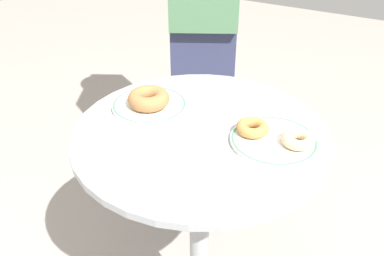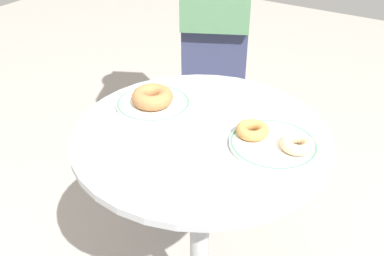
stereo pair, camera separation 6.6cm
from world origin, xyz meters
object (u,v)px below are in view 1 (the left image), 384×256
at_px(cafe_table, 200,199).
at_px(donut_cinnamon, 149,98).
at_px(donut_glazed, 298,139).
at_px(person_figure, 203,30).
at_px(paper_napkin, 195,169).
at_px(plate_right, 274,140).
at_px(donut_old_fashioned, 253,128).
at_px(plate_left, 149,105).

distance_m(cafe_table, donut_cinnamon, 0.31).
xyz_separation_m(donut_glazed, person_figure, (-0.51, 0.55, -0.01)).
bearing_deg(paper_napkin, plate_right, 56.47).
distance_m(donut_old_fashioned, person_figure, 0.68).
bearing_deg(cafe_table, plate_right, 11.20).
xyz_separation_m(plate_left, donut_cinnamon, (0.01, -0.01, 0.03)).
distance_m(donut_glazed, donut_old_fashioned, 0.11).
distance_m(plate_right, donut_cinnamon, 0.34).
xyz_separation_m(cafe_table, donut_glazed, (0.23, 0.04, 0.25)).
height_order(plate_right, person_figure, person_figure).
relative_size(cafe_table, paper_napkin, 6.39).
relative_size(plate_left, plate_right, 0.97).
bearing_deg(cafe_table, donut_cinnamon, 169.45).
relative_size(cafe_table, donut_cinnamon, 6.99).
bearing_deg(person_figure, paper_napkin, -64.91).
bearing_deg(donut_glazed, cafe_table, -170.49).
bearing_deg(paper_napkin, donut_old_fashioned, 70.75).
bearing_deg(plate_left, donut_old_fashioned, -0.92).
bearing_deg(plate_right, donut_glazed, 4.03).
relative_size(plate_left, person_figure, 0.12).
height_order(plate_right, donut_old_fashioned, donut_old_fashioned).
distance_m(plate_right, paper_napkin, 0.21).
bearing_deg(person_figure, donut_cinnamon, -78.14).
height_order(cafe_table, plate_left, plate_left).
height_order(plate_right, donut_glazed, donut_glazed).
relative_size(donut_glazed, person_figure, 0.05).
distance_m(plate_left, person_figure, 0.56).
bearing_deg(donut_cinnamon, cafe_table, -10.55).
xyz_separation_m(donut_cinnamon, person_figure, (-0.12, 0.56, -0.02)).
distance_m(donut_cinnamon, donut_glazed, 0.40).
relative_size(paper_napkin, person_figure, 0.07).
height_order(plate_left, person_figure, person_figure).
bearing_deg(person_figure, donut_old_fashioned, -53.85).
relative_size(donut_cinnamon, person_figure, 0.07).
relative_size(plate_left, donut_glazed, 2.56).
bearing_deg(person_figure, donut_glazed, -47.02).
relative_size(donut_cinnamon, donut_glazed, 1.42).
height_order(plate_left, donut_glazed, donut_glazed).
xyz_separation_m(cafe_table, donut_old_fashioned, (0.12, 0.04, 0.25)).
height_order(paper_napkin, person_figure, person_figure).
distance_m(plate_left, paper_napkin, 0.29).
bearing_deg(plate_left, donut_cinnamon, -60.50).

